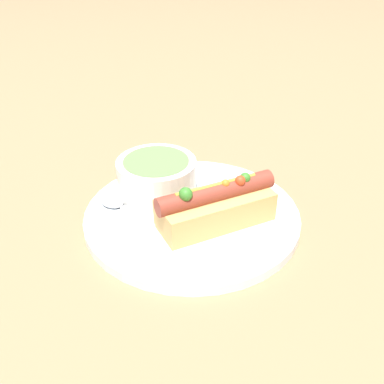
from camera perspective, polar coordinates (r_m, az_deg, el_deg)
ground_plane at (r=0.62m, az=0.00°, el=-3.56°), size 4.00×4.00×0.00m
dinner_plate at (r=0.62m, az=0.00°, el=-3.06°), size 0.29×0.29×0.01m
hot_dog at (r=0.58m, az=3.02°, el=-1.73°), size 0.16×0.07×0.07m
soup_bowl at (r=0.65m, az=-4.50°, el=2.18°), size 0.11×0.11×0.05m
spoon at (r=0.63m, az=-9.03°, el=-1.79°), size 0.09×0.14×0.01m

